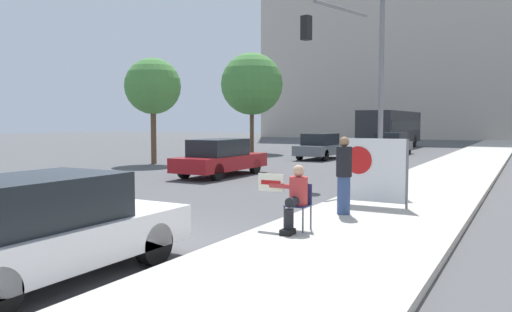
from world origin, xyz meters
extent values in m
plane|color=#4F4F51|center=(0.00, 0.00, 0.00)|extent=(160.00, 160.00, 0.00)
cube|color=#B7B2A8|center=(3.42, 15.00, 0.07)|extent=(3.43, 90.00, 0.15)
cylinder|color=#474C56|center=(2.31, 1.45, 0.37)|extent=(0.03, 0.03, 0.45)
cylinder|color=#474C56|center=(2.68, 1.45, 0.37)|extent=(0.03, 0.03, 0.45)
cylinder|color=#474C56|center=(2.31, 1.82, 0.37)|extent=(0.03, 0.03, 0.45)
cylinder|color=#474C56|center=(2.68, 1.82, 0.37)|extent=(0.03, 0.03, 0.45)
cube|color=navy|center=(2.50, 1.63, 0.61)|extent=(0.40, 0.40, 0.02)
cube|color=navy|center=(2.50, 1.82, 0.81)|extent=(0.40, 0.02, 0.38)
cylinder|color=black|center=(2.50, 1.47, 0.71)|extent=(0.18, 0.42, 0.18)
cylinder|color=black|center=(2.50, 1.26, 0.37)|extent=(0.16, 0.16, 0.45)
cube|color=black|center=(2.50, 1.20, 0.20)|extent=(0.20, 0.28, 0.10)
cylinder|color=#B23333|center=(2.50, 1.66, 0.88)|extent=(0.34, 0.34, 0.52)
sphere|color=tan|center=(2.50, 1.66, 1.25)|extent=(0.22, 0.22, 0.22)
cylinder|color=#B23333|center=(2.17, 1.58, 0.96)|extent=(0.45, 0.09, 0.09)
cube|color=#EAE5C6|center=(1.97, 1.58, 1.01)|extent=(0.53, 0.02, 0.34)
cube|color=#AD1414|center=(1.97, 1.57, 1.01)|extent=(0.41, 0.01, 0.08)
cylinder|color=#334775|center=(2.70, 3.60, 0.55)|extent=(0.28, 0.28, 0.82)
cylinder|color=black|center=(2.70, 3.60, 1.29)|extent=(0.34, 0.34, 0.65)
sphere|color=#936B4C|center=(2.70, 3.60, 1.72)|extent=(0.22, 0.22, 0.22)
cylinder|color=slate|center=(2.16, 4.94, 0.95)|extent=(0.06, 0.06, 1.61)
cylinder|color=slate|center=(3.76, 4.94, 0.95)|extent=(0.06, 0.06, 1.61)
cube|color=white|center=(2.96, 4.94, 1.00)|extent=(1.60, 0.02, 1.51)
cylinder|color=red|center=(2.60, 4.92, 1.23)|extent=(0.66, 0.01, 0.66)
cylinder|color=slate|center=(2.08, 8.86, 3.15)|extent=(0.16, 0.16, 6.01)
cylinder|color=slate|center=(0.64, 9.25, 5.86)|extent=(0.88, 2.91, 0.11)
cube|color=black|center=(-0.80, 9.64, 5.44)|extent=(0.37, 0.37, 0.84)
sphere|color=green|center=(-0.80, 9.64, 5.16)|extent=(0.18, 0.18, 0.18)
cube|color=silver|center=(0.57, -2.30, 0.54)|extent=(1.73, 4.16, 0.53)
cube|color=black|center=(0.57, -2.47, 1.12)|extent=(1.49, 2.16, 0.63)
cylinder|color=black|center=(-0.19, -1.01, 0.32)|extent=(0.22, 0.64, 0.64)
cylinder|color=black|center=(1.32, -1.01, 0.32)|extent=(0.22, 0.64, 0.64)
cube|color=maroon|center=(-4.54, 9.91, 0.55)|extent=(1.70, 4.63, 0.55)
cube|color=black|center=(-4.54, 9.72, 1.15)|extent=(1.47, 2.41, 0.65)
cylinder|color=black|center=(-5.28, 11.34, 0.32)|extent=(0.22, 0.64, 0.64)
cylinder|color=black|center=(-3.80, 11.34, 0.32)|extent=(0.22, 0.64, 0.64)
cylinder|color=black|center=(-5.28, 8.47, 0.32)|extent=(0.22, 0.64, 0.64)
cylinder|color=black|center=(-3.80, 8.47, 0.32)|extent=(0.22, 0.64, 0.64)
cube|color=#565B60|center=(-4.43, 20.43, 0.55)|extent=(1.74, 4.43, 0.56)
cube|color=black|center=(-4.43, 20.25, 1.16)|extent=(1.50, 2.31, 0.65)
cylinder|color=black|center=(-5.19, 21.80, 0.32)|extent=(0.22, 0.64, 0.64)
cylinder|color=black|center=(-3.67, 21.80, 0.32)|extent=(0.22, 0.64, 0.64)
cylinder|color=black|center=(-5.19, 19.05, 0.32)|extent=(0.22, 0.64, 0.64)
cylinder|color=black|center=(-3.67, 19.05, 0.32)|extent=(0.22, 0.64, 0.64)
cube|color=#565B60|center=(-1.79, 26.18, 0.54)|extent=(1.88, 4.36, 0.54)
cube|color=black|center=(-1.79, 26.00, 1.13)|extent=(1.62, 2.27, 0.64)
cylinder|color=black|center=(-2.62, 27.53, 0.32)|extent=(0.22, 0.64, 0.64)
cylinder|color=black|center=(-0.96, 27.53, 0.32)|extent=(0.22, 0.64, 0.64)
cylinder|color=black|center=(-2.62, 24.83, 0.32)|extent=(0.22, 0.64, 0.64)
cylinder|color=black|center=(-0.96, 24.83, 0.32)|extent=(0.22, 0.64, 0.64)
cube|color=#232328|center=(-3.77, 34.06, 1.72)|extent=(2.57, 10.87, 2.56)
cube|color=black|center=(-3.77, 34.06, 1.86)|extent=(2.59, 10.32, 0.84)
cylinder|color=black|center=(-4.91, 37.43, 0.52)|extent=(0.30, 1.04, 1.04)
cylinder|color=black|center=(-2.63, 37.43, 0.52)|extent=(0.30, 1.04, 1.04)
cylinder|color=black|center=(-4.91, 30.69, 0.52)|extent=(0.30, 1.04, 1.04)
cylinder|color=black|center=(-2.63, 30.69, 0.52)|extent=(0.30, 1.04, 1.04)
cylinder|color=brown|center=(-10.81, 13.21, 1.49)|extent=(0.28, 0.28, 2.98)
sphere|color=#47843D|center=(-10.81, 13.21, 3.98)|extent=(2.87, 2.87, 2.87)
cylinder|color=brown|center=(-10.84, 23.58, 1.64)|extent=(0.28, 0.28, 3.28)
sphere|color=#47843D|center=(-10.84, 23.58, 4.78)|extent=(4.29, 4.29, 4.29)
camera|label=1|loc=(6.23, -6.71, 2.14)|focal=35.00mm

